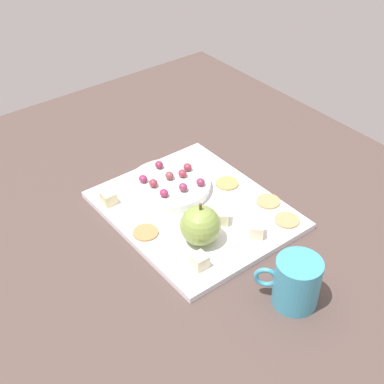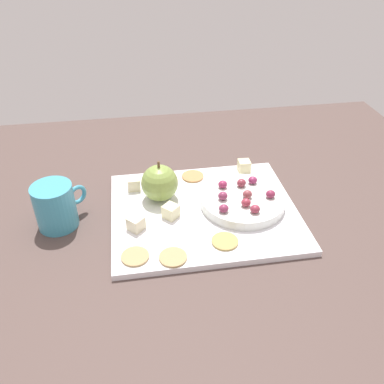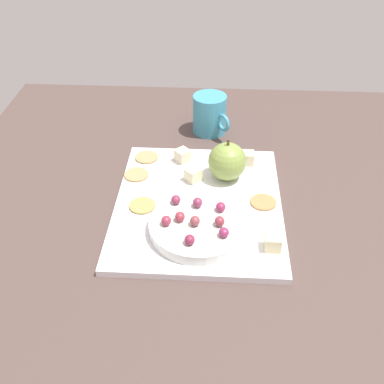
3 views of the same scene
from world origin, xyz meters
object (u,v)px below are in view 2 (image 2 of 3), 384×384
(cracker_0, at_px, (173,257))
(grape_7, at_px, (255,209))
(cheese_cube_3, at_px, (244,166))
(apple_whole, at_px, (160,183))
(cracker_1, at_px, (225,241))
(platter, at_px, (204,212))
(grape_3, at_px, (270,193))
(cheese_cube_0, at_px, (134,184))
(cracker_2, at_px, (135,257))
(grape_4, at_px, (223,196))
(grape_5, at_px, (241,183))
(grape_6, at_px, (224,208))
(grape_2, at_px, (253,180))
(grape_8, at_px, (247,194))
(cheese_cube_1, at_px, (171,211))
(cheese_cube_2, at_px, (136,223))
(cup, at_px, (56,206))
(serving_dish, at_px, (242,200))
(cracker_3, at_px, (193,176))
(grape_1, at_px, (222,184))
(grape_0, at_px, (246,203))

(cracker_0, relative_size, grape_7, 2.57)
(cheese_cube_3, bearing_deg, grape_7, 81.18)
(apple_whole, distance_m, cracker_1, 0.18)
(platter, height_order, cracker_1, cracker_1)
(apple_whole, xyz_separation_m, grape_3, (-0.21, 0.05, -0.01))
(cheese_cube_0, distance_m, cracker_2, 0.21)
(grape_4, xyz_separation_m, grape_5, (-0.05, -0.04, -0.00))
(grape_6, bearing_deg, platter, -52.39)
(cracker_0, bearing_deg, grape_5, -134.36)
(cracker_0, distance_m, grape_2, 0.25)
(grape_2, relative_size, grape_8, 1.00)
(cheese_cube_1, height_order, grape_6, grape_6)
(cheese_cube_1, distance_m, grape_3, 0.20)
(platter, relative_size, cheese_cube_2, 13.95)
(platter, distance_m, apple_whole, 0.10)
(grape_8, bearing_deg, cup, -2.29)
(platter, height_order, grape_5, grape_5)
(grape_3, relative_size, grape_7, 1.00)
(serving_dish, distance_m, cracker_3, 0.14)
(apple_whole, height_order, cheese_cube_1, apple_whole)
(cracker_3, bearing_deg, grape_1, 121.64)
(grape_7, bearing_deg, grape_6, -11.19)
(platter, bearing_deg, apple_whole, -32.12)
(cheese_cube_0, relative_size, grape_5, 1.39)
(cheese_cube_0, distance_m, grape_1, 0.18)
(cheese_cube_1, bearing_deg, grape_0, 174.23)
(grape_0, xyz_separation_m, grape_8, (-0.01, -0.03, 0.00))
(grape_1, bearing_deg, apple_whole, -4.97)
(grape_7, bearing_deg, grape_8, -88.06)
(cheese_cube_3, xyz_separation_m, cracker_2, (0.25, 0.24, -0.01))
(platter, height_order, grape_4, grape_4)
(cracker_1, bearing_deg, grape_4, -99.97)
(serving_dish, height_order, grape_8, grape_8)
(cheese_cube_2, bearing_deg, cracker_3, -129.81)
(platter, relative_size, grape_5, 19.42)
(serving_dish, relative_size, apple_whole, 2.27)
(cheese_cube_1, bearing_deg, cracker_3, -115.81)
(cheese_cube_2, xyz_separation_m, cracker_3, (-0.13, -0.16, -0.01))
(cheese_cube_0, xyz_separation_m, cheese_cube_1, (-0.06, 0.11, 0.00))
(grape_8, bearing_deg, cracker_0, 37.38)
(grape_4, distance_m, grape_7, 0.07)
(grape_1, height_order, grape_6, same)
(serving_dish, relative_size, grape_8, 9.03)
(platter, distance_m, grape_1, 0.07)
(grape_4, bearing_deg, grape_2, -147.93)
(cracker_0, relative_size, grape_3, 2.57)
(cracker_1, bearing_deg, cheese_cube_1, -45.42)
(cracker_1, height_order, grape_5, grape_5)
(cheese_cube_2, bearing_deg, grape_5, -160.46)
(platter, xyz_separation_m, grape_7, (-0.09, 0.05, 0.03))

